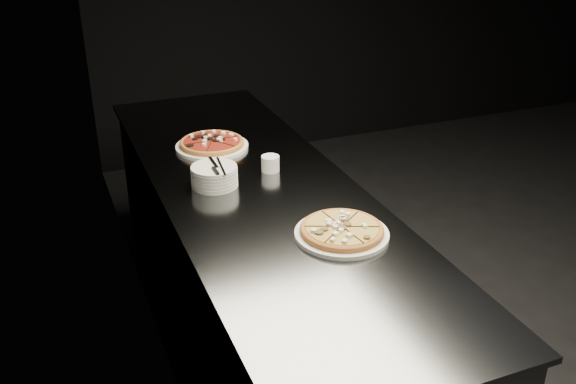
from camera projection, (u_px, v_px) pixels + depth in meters
name	position (u px, v px, depth m)	size (l,w,h in m)	color
wall_left	(150.00, 74.00, 2.14)	(0.02, 5.00, 2.80)	black
counter	(259.00, 285.00, 2.68)	(0.74, 2.44, 0.92)	#5C5F63
pizza_mushroom	(342.00, 231.00, 2.12)	(0.37, 0.37, 0.04)	white
pizza_tomato	(212.00, 144.00, 2.82)	(0.32, 0.32, 0.04)	white
plate_stack	(214.00, 176.00, 2.46)	(0.18, 0.18, 0.08)	white
cutlery	(217.00, 167.00, 2.44)	(0.07, 0.19, 0.01)	#ACAEB3
ramekin	(270.00, 163.00, 2.59)	(0.07, 0.07, 0.06)	white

